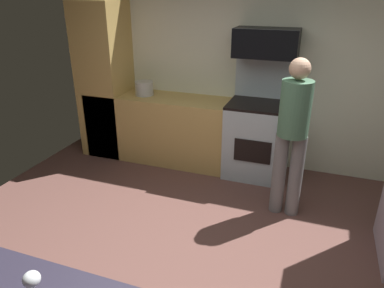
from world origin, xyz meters
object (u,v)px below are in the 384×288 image
object	(u,v)px
wine_glass_far	(32,280)
stock_pot	(144,88)
microwave	(266,43)
person_cook	(292,132)
oven_range	(258,136)

from	to	relation	value
wine_glass_far	stock_pot	bearing A→B (deg)	108.64
microwave	stock_pot	world-z (taller)	microwave
wine_glass_far	person_cook	bearing A→B (deg)	70.22
microwave	wine_glass_far	size ratio (longest dim) A/B	4.29
person_cook	wine_glass_far	size ratio (longest dim) A/B	9.58
person_cook	microwave	bearing A→B (deg)	117.41
oven_range	person_cook	world-z (taller)	person_cook
microwave	wine_glass_far	world-z (taller)	microwave
person_cook	stock_pot	world-z (taller)	person_cook
stock_pot	person_cook	bearing A→B (deg)	-21.44
stock_pot	microwave	bearing A→B (deg)	2.91
microwave	wine_glass_far	xyz separation A→B (m)	(-0.45, -3.40, -0.62)
oven_range	microwave	bearing A→B (deg)	90.00
oven_range	stock_pot	distance (m)	1.64
oven_range	stock_pot	size ratio (longest dim) A/B	6.03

